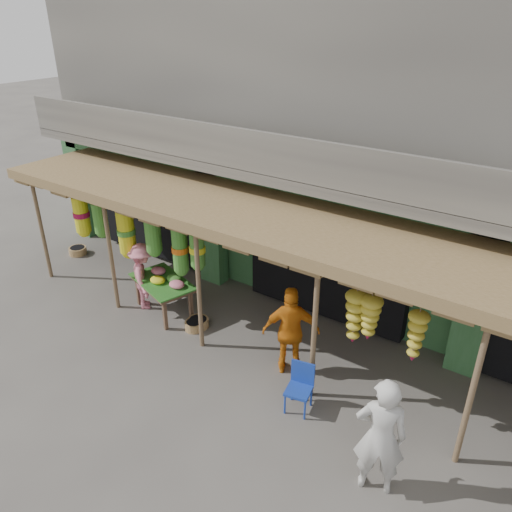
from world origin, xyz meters
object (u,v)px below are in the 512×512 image
Objects in this scene: person_front at (380,436)px; person_vendor at (291,331)px; person_shopper at (143,276)px; flower_table at (164,283)px; blue_chair at (300,384)px.

person_front is 2.73m from person_vendor.
person_vendor is 3.86m from person_shopper.
person_shopper is (-0.52, -0.10, 0.04)m from flower_table.
blue_chair is 0.48× the size of person_vendor.
person_shopper is (-3.86, 0.05, -0.11)m from person_vendor.
person_front reaches higher than person_shopper.
person_shopper is (-4.48, 0.76, 0.30)m from blue_chair.
flower_table is at bearing 156.11° from blue_chair.
blue_chair is 0.45× the size of person_front.
person_front reaches higher than flower_table.
blue_chair is 1.90m from person_front.
flower_table is 5.86m from person_front.
flower_table is 0.97× the size of person_vendor.
person_front is (5.63, -1.62, 0.22)m from flower_table.
person_vendor reaches higher than flower_table.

